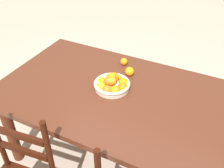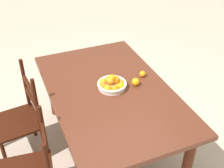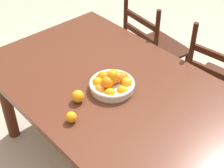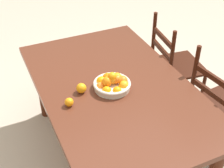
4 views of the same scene
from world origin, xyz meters
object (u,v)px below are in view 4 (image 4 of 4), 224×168
Objects in this scene: fruit_bowl at (112,83)px; orange_loose_1 at (81,88)px; orange_loose_0 at (69,102)px; chair_near_window at (218,107)px; chair_by_cabinet at (174,66)px; dining_table at (115,96)px.

fruit_bowl is 0.23m from orange_loose_1.
chair_near_window is at bearing 81.72° from orange_loose_0.
orange_loose_1 is at bearing 116.73° from chair_by_cabinet.
orange_loose_0 is (0.51, -1.24, 0.34)m from chair_by_cabinet.
dining_table is at bearing 66.05° from chair_near_window.
orange_loose_1 is at bearing -95.71° from dining_table.
chair_near_window is at bearing 74.50° from fruit_bowl.
chair_by_cabinet reaches higher than dining_table.
fruit_bowl is at bearing 99.85° from orange_loose_0.
orange_loose_1 is at bearing 68.68° from chair_near_window.
fruit_bowl reaches higher than orange_loose_0.
chair_near_window is (0.26, 0.83, -0.21)m from dining_table.
chair_near_window is 3.47× the size of fruit_bowl.
chair_by_cabinet is at bearing -8.66° from chair_near_window.
chair_by_cabinet is 3.35× the size of fruit_bowl.
orange_loose_0 reaches higher than dining_table.
chair_by_cabinet is at bearing 110.02° from orange_loose_1.
fruit_bowl is at bearing -53.69° from dining_table.
chair_by_cabinet is 1.38m from orange_loose_0.
dining_table is at bearing 102.14° from orange_loose_0.
fruit_bowl reaches higher than orange_loose_1.
chair_near_window reaches higher than orange_loose_0.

